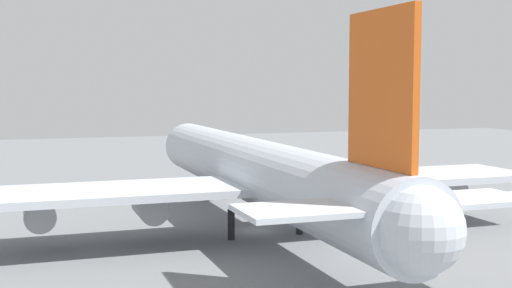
# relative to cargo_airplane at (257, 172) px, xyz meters

# --- Properties ---
(ground_plane) EXTENTS (265.90, 265.90, 0.00)m
(ground_plane) POSITION_rel_cargo_airplane_xyz_m (0.22, 0.00, -6.15)
(ground_plane) COLOR slate
(cargo_airplane) EXTENTS (66.47, 57.85, 20.09)m
(cargo_airplane) POSITION_rel_cargo_airplane_xyz_m (0.00, 0.00, 0.00)
(cargo_airplane) COLOR silver
(cargo_airplane) RESTS_ON ground_plane
(safety_cone_nose) EXTENTS (0.42, 0.42, 0.59)m
(safety_cone_nose) POSITION_rel_cargo_airplane_xyz_m (30.14, -1.91, -5.86)
(safety_cone_nose) COLOR orange
(safety_cone_nose) RESTS_ON ground_plane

